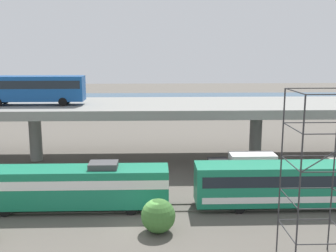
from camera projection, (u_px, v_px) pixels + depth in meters
ground_plane at (142, 229)px, 31.22m from camera, size 260.00×260.00×0.00m
rail_strip_near at (143, 212)px, 34.37m from camera, size 110.00×0.12×0.12m
rail_strip_far at (144, 205)px, 35.90m from camera, size 110.00×0.12×0.12m
train_locomotive at (61, 185)px, 34.50m from camera, size 17.75×3.04×4.18m
train_coach_lead at (314, 183)px, 35.22m from camera, size 20.61×3.04×3.86m
highway_overpass at (146, 109)px, 49.65m from camera, size 96.00×12.53×7.03m
transit_bus_on_overpass at (32, 87)px, 47.65m from camera, size 12.00×2.68×3.40m
service_truck_west at (244, 167)px, 41.76m from camera, size 6.80×2.46×3.04m
scaffolding_tower at (319, 175)px, 25.03m from camera, size 3.64×3.64×11.19m
pier_parking_lot at (150, 111)px, 85.07m from camera, size 78.62×11.49×1.45m
parked_car_0 at (72, 106)px, 81.57m from camera, size 4.53×1.90×1.50m
parked_car_1 at (114, 104)px, 84.79m from camera, size 4.59×1.92×1.50m
parked_car_2 at (286, 102)px, 87.57m from camera, size 4.62×1.83×1.50m
parked_car_3 at (24, 106)px, 81.87m from camera, size 4.41×1.88×1.50m
parked_car_4 at (287, 104)px, 84.49m from camera, size 4.59×1.83×1.50m
parked_car_5 at (170, 104)px, 84.81m from camera, size 4.27×1.86×1.50m
parked_car_6 at (177, 102)px, 87.33m from camera, size 4.41×1.86×1.50m
parked_car_7 at (27, 103)px, 85.86m from camera, size 4.02×1.91×1.50m
harbor_water at (151, 100)px, 107.78m from camera, size 140.00×36.00×0.01m
shrub_right at (158, 216)px, 30.45m from camera, size 2.59×2.59×2.59m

